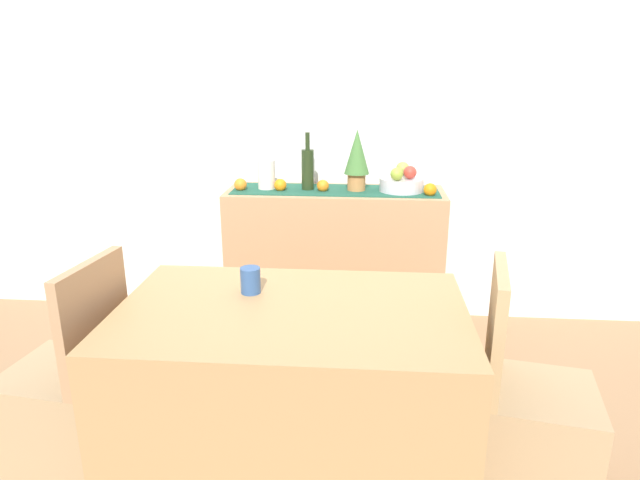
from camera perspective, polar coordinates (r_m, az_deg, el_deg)
name	(u,v)px	position (r m, az deg, el deg)	size (l,w,h in m)	color
ground_plane	(308,414)	(2.77, -1.23, -17.41)	(6.40, 6.40, 0.02)	#9E7751
room_wall_rear	(327,104)	(3.45, 0.70, 13.81)	(6.40, 0.06, 2.70)	silver
sideboard_console	(335,261)	(3.38, 1.51, -2.16)	(1.27, 0.42, 0.87)	tan
table_runner	(335,190)	(3.26, 1.57, 5.14)	(1.19, 0.32, 0.01)	#1E523E
fruit_bowl	(401,184)	(3.25, 8.35, 5.67)	(0.25, 0.25, 0.08)	silver
apple_rear	(403,169)	(3.31, 8.48, 7.26)	(0.08, 0.08, 0.08)	#929D44
apple_center	(397,174)	(3.16, 7.88, 6.71)	(0.07, 0.07, 0.07)	#8BAA38
apple_right	(410,172)	(3.21, 9.22, 6.85)	(0.07, 0.07, 0.07)	#B3382B
wine_bottle	(308,169)	(3.24, -1.27, 7.34)	(0.07, 0.07, 0.34)	#233217
ceramic_vase	(267,175)	(3.29, -5.51, 6.68)	(0.10, 0.10, 0.17)	silver
potted_plant	(357,157)	(3.22, 3.81, 8.49)	(0.14, 0.14, 0.36)	#B37741
orange_loose_far	(280,185)	(3.24, -4.10, 5.65)	(0.07, 0.07, 0.07)	orange
orange_loose_mid	(322,186)	(3.22, 0.21, 5.59)	(0.07, 0.07, 0.07)	orange
orange_loose_near_bowl	(430,190)	(3.17, 11.23, 5.08)	(0.07, 0.07, 0.07)	orange
orange_loose_end	(240,185)	(3.27, -8.17, 5.65)	(0.07, 0.07, 0.07)	orange
dining_table	(293,397)	(2.19, -2.80, -15.83)	(1.26, 0.80, 0.74)	tan
coffee_cup	(250,280)	(2.14, -7.15, -4.13)	(0.08, 0.08, 0.10)	#2F5288
chair_near_window	(70,410)	(2.51, -24.27, -15.60)	(0.45, 0.45, 0.90)	tan
chair_by_corner	(531,432)	(2.33, 20.86, -17.97)	(0.47, 0.47, 0.90)	tan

